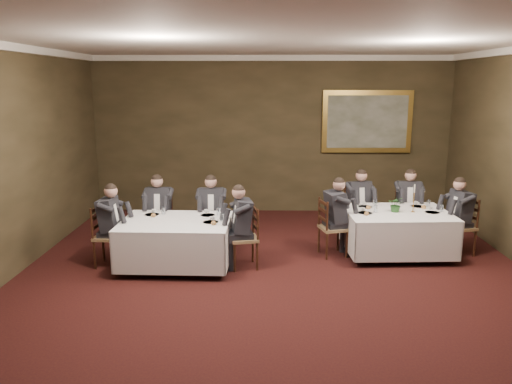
{
  "coord_description": "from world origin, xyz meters",
  "views": [
    {
      "loc": [
        -0.17,
        -6.26,
        2.93
      ],
      "look_at": [
        -0.3,
        1.79,
        1.15
      ],
      "focal_mm": 35.0,
      "sensor_mm": 36.0,
      "label": 1
    }
  ],
  "objects_px": {
    "table_main": "(397,229)",
    "diner_sec_endleft": "(109,235)",
    "chair_main_backleft": "(357,224)",
    "diner_main_backleft": "(358,213)",
    "candlestick": "(414,202)",
    "chair_main_endleft": "(332,239)",
    "diner_sec_endright": "(244,237)",
    "chair_main_endright": "(459,238)",
    "chair_sec_backleft": "(160,233)",
    "diner_sec_backleft": "(160,220)",
    "diner_main_endleft": "(333,226)",
    "table_second": "(176,239)",
    "diner_sec_backright": "(212,221)",
    "chair_sec_endright": "(245,250)",
    "centerpiece": "(396,204)",
    "chair_sec_backright": "(212,233)",
    "painting": "(367,122)",
    "chair_sec_endleft": "(109,248)",
    "diner_main_endright": "(460,225)",
    "chair_main_backright": "(406,224)",
    "diner_main_backright": "(407,212)"
  },
  "relations": [
    {
      "from": "chair_main_endleft",
      "to": "diner_sec_endright",
      "type": "distance_m",
      "value": 1.62
    },
    {
      "from": "table_main",
      "to": "candlestick",
      "type": "height_order",
      "value": "candlestick"
    },
    {
      "from": "table_second",
      "to": "chair_main_endright",
      "type": "distance_m",
      "value": 4.86
    },
    {
      "from": "chair_sec_endleft",
      "to": "centerpiece",
      "type": "height_order",
      "value": "centerpiece"
    },
    {
      "from": "chair_sec_endright",
      "to": "candlestick",
      "type": "relative_size",
      "value": 2.02
    },
    {
      "from": "chair_main_endleft",
      "to": "diner_sec_backright",
      "type": "bearing_deg",
      "value": -112.97
    },
    {
      "from": "painting",
      "to": "diner_sec_endleft",
      "type": "bearing_deg",
      "value": -143.73
    },
    {
      "from": "diner_main_backleft",
      "to": "diner_sec_endleft",
      "type": "distance_m",
      "value": 4.53
    },
    {
      "from": "diner_main_backright",
      "to": "diner_sec_endleft",
      "type": "height_order",
      "value": "same"
    },
    {
      "from": "diner_sec_backleft",
      "to": "centerpiece",
      "type": "height_order",
      "value": "diner_sec_backleft"
    },
    {
      "from": "chair_main_backleft",
      "to": "centerpiece",
      "type": "height_order",
      "value": "centerpiece"
    },
    {
      "from": "diner_main_backleft",
      "to": "diner_main_endright",
      "type": "height_order",
      "value": "same"
    },
    {
      "from": "chair_main_endleft",
      "to": "chair_sec_endleft",
      "type": "height_order",
      "value": "same"
    },
    {
      "from": "diner_main_endleft",
      "to": "diner_sec_backleft",
      "type": "relative_size",
      "value": 1.0
    },
    {
      "from": "diner_main_endleft",
      "to": "diner_main_endright",
      "type": "distance_m",
      "value": 2.2
    },
    {
      "from": "chair_sec_backleft",
      "to": "diner_sec_backleft",
      "type": "xyz_separation_m",
      "value": [
        -0.0,
        -0.01,
        0.23
      ]
    },
    {
      "from": "diner_sec_backleft",
      "to": "chair_sec_backleft",
      "type": "bearing_deg",
      "value": -90.0
    },
    {
      "from": "chair_main_backleft",
      "to": "diner_main_backleft",
      "type": "distance_m",
      "value": 0.23
    },
    {
      "from": "diner_main_backleft",
      "to": "centerpiece",
      "type": "height_order",
      "value": "diner_main_backleft"
    },
    {
      "from": "diner_main_endleft",
      "to": "chair_main_endright",
      "type": "height_order",
      "value": "diner_main_endleft"
    },
    {
      "from": "diner_main_endleft",
      "to": "centerpiece",
      "type": "bearing_deg",
      "value": 77.85
    },
    {
      "from": "diner_main_backleft",
      "to": "centerpiece",
      "type": "xyz_separation_m",
      "value": [
        0.48,
        -0.87,
        0.4
      ]
    },
    {
      "from": "diner_main_endright",
      "to": "painting",
      "type": "distance_m",
      "value": 3.45
    },
    {
      "from": "chair_sec_backright",
      "to": "chair_main_backleft",
      "type": "bearing_deg",
      "value": -168.19
    },
    {
      "from": "diner_main_backleft",
      "to": "chair_sec_endright",
      "type": "bearing_deg",
      "value": 20.35
    },
    {
      "from": "table_second",
      "to": "chair_main_backleft",
      "type": "bearing_deg",
      "value": 25.22
    },
    {
      "from": "diner_sec_endleft",
      "to": "diner_main_endright",
      "type": "bearing_deg",
      "value": 99.39
    },
    {
      "from": "chair_sec_endleft",
      "to": "diner_sec_backleft",
      "type": "bearing_deg",
      "value": 146.07
    },
    {
      "from": "chair_main_backright",
      "to": "diner_sec_backleft",
      "type": "height_order",
      "value": "diner_sec_backleft"
    },
    {
      "from": "table_second",
      "to": "diner_sec_backright",
      "type": "height_order",
      "value": "diner_sec_backright"
    },
    {
      "from": "diner_sec_backright",
      "to": "chair_main_endleft",
      "type": "bearing_deg",
      "value": 170.64
    },
    {
      "from": "chair_main_endleft",
      "to": "diner_main_backright",
      "type": "bearing_deg",
      "value": 107.41
    },
    {
      "from": "chair_sec_backright",
      "to": "table_second",
      "type": "bearing_deg",
      "value": 60.08
    },
    {
      "from": "diner_main_backleft",
      "to": "candlestick",
      "type": "relative_size",
      "value": 2.71
    },
    {
      "from": "chair_main_endright",
      "to": "diner_main_endright",
      "type": "distance_m",
      "value": 0.23
    },
    {
      "from": "diner_sec_endright",
      "to": "table_main",
      "type": "bearing_deg",
      "value": -87.79
    },
    {
      "from": "table_main",
      "to": "diner_sec_endleft",
      "type": "distance_m",
      "value": 4.83
    },
    {
      "from": "diner_sec_endright",
      "to": "chair_sec_endleft",
      "type": "bearing_deg",
      "value": 76.92
    },
    {
      "from": "diner_main_endright",
      "to": "candlestick",
      "type": "bearing_deg",
      "value": 80.77
    },
    {
      "from": "diner_main_endleft",
      "to": "chair_sec_backleft",
      "type": "relative_size",
      "value": 1.35
    },
    {
      "from": "table_main",
      "to": "table_second",
      "type": "bearing_deg",
      "value": -170.48
    },
    {
      "from": "chair_main_backleft",
      "to": "diner_sec_backleft",
      "type": "bearing_deg",
      "value": -6.23
    },
    {
      "from": "chair_main_backleft",
      "to": "candlestick",
      "type": "distance_m",
      "value": 1.35
    },
    {
      "from": "diner_sec_backleft",
      "to": "chair_sec_backright",
      "type": "distance_m",
      "value": 0.97
    },
    {
      "from": "diner_main_endleft",
      "to": "diner_sec_backleft",
      "type": "xyz_separation_m",
      "value": [
        -3.05,
        0.33,
        0.0
      ]
    },
    {
      "from": "diner_sec_backleft",
      "to": "chair_sec_endleft",
      "type": "xyz_separation_m",
      "value": [
        -0.66,
        -0.87,
        -0.23
      ]
    },
    {
      "from": "chair_main_backleft",
      "to": "chair_main_endright",
      "type": "bearing_deg",
      "value": 137.38
    },
    {
      "from": "diner_sec_backright",
      "to": "chair_sec_endright",
      "type": "height_order",
      "value": "diner_sec_backright"
    },
    {
      "from": "diner_main_backleft",
      "to": "candlestick",
      "type": "xyz_separation_m",
      "value": [
        0.77,
        -0.88,
        0.43
      ]
    },
    {
      "from": "diner_main_endright",
      "to": "diner_sec_endleft",
      "type": "height_order",
      "value": "same"
    }
  ]
}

